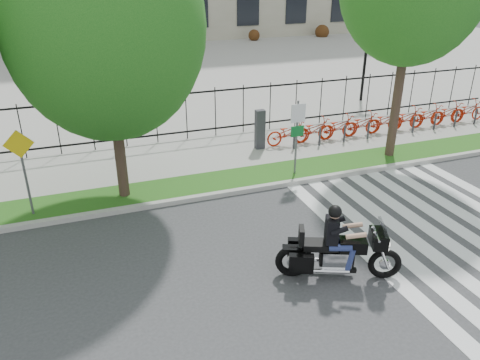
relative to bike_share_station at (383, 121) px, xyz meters
name	(u,v)px	position (x,y,z in m)	size (l,w,h in m)	color
ground	(284,268)	(-7.85, -7.20, -0.63)	(120.00, 120.00, 0.00)	#363639
curb	(228,193)	(-7.85, -3.10, -0.55)	(60.00, 0.20, 0.15)	#A8A69E
grass_verge	(220,182)	(-7.85, -2.25, -0.55)	(60.00, 1.50, 0.15)	#1A5715
sidewalk	(199,155)	(-7.85, 0.25, -0.55)	(60.00, 3.50, 0.15)	#9F9C95
plaza	(131,68)	(-7.85, 17.80, -0.58)	(80.00, 34.00, 0.10)	#9F9C95
crosswalk_stripes	(447,231)	(-3.02, -7.20, -0.62)	(5.70, 8.00, 0.01)	silver
iron_fence	(186,115)	(-7.85, 2.00, 0.52)	(30.00, 0.06, 2.00)	black
lamp_post_right	(367,39)	(2.15, 4.80, 2.58)	(1.06, 0.70, 4.25)	black
street_tree_1	(105,27)	(-10.90, -2.25, 4.43)	(5.30, 5.30, 7.96)	#32221B
bike_share_station	(383,121)	(0.00, 0.00, 0.00)	(11.07, 0.85, 1.50)	#2D2D33
sign_pole_regulatory	(297,128)	(-5.32, -2.62, 1.11)	(0.50, 0.09, 2.50)	#59595B
sign_pole_warning	(22,162)	(-13.49, -2.62, 1.12)	(0.78, 0.09, 2.49)	#59595B
motorcycle_rider	(339,249)	(-6.87, -7.91, 0.11)	(2.69, 1.49, 2.20)	black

